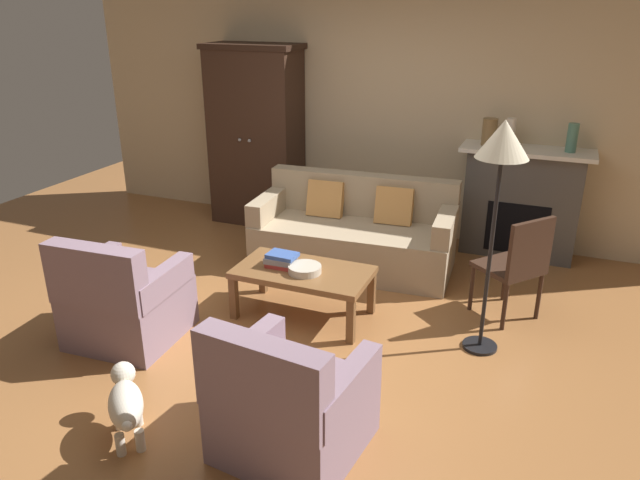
% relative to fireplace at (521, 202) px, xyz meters
% --- Properties ---
extents(ground_plane, '(9.60, 9.60, 0.00)m').
position_rel_fireplace_xyz_m(ground_plane, '(-1.55, -2.30, -0.57)').
color(ground_plane, '#9E6638').
extents(back_wall, '(7.20, 0.10, 2.80)m').
position_rel_fireplace_xyz_m(back_wall, '(-1.55, 0.25, 0.83)').
color(back_wall, beige).
rests_on(back_wall, ground).
extents(fireplace, '(1.26, 0.48, 1.12)m').
position_rel_fireplace_xyz_m(fireplace, '(0.00, 0.00, 0.00)').
color(fireplace, '#4C4947').
rests_on(fireplace, ground).
extents(armoire, '(1.06, 0.57, 2.03)m').
position_rel_fireplace_xyz_m(armoire, '(-2.95, -0.08, 0.45)').
color(armoire, '#382319').
rests_on(armoire, ground).
extents(couch, '(1.97, 0.97, 0.86)m').
position_rel_fireplace_xyz_m(couch, '(-1.46, -0.89, -0.25)').
color(couch, tan).
rests_on(couch, ground).
extents(coffee_table, '(1.10, 0.60, 0.42)m').
position_rel_fireplace_xyz_m(coffee_table, '(-1.52, -2.03, -0.20)').
color(coffee_table, brown).
rests_on(coffee_table, ground).
extents(fruit_bowl, '(0.27, 0.27, 0.06)m').
position_rel_fireplace_xyz_m(fruit_bowl, '(-1.48, -2.08, -0.12)').
color(fruit_bowl, beige).
rests_on(fruit_bowl, coffee_table).
extents(book_stack, '(0.26, 0.19, 0.12)m').
position_rel_fireplace_xyz_m(book_stack, '(-1.70, -2.04, -0.09)').
color(book_stack, '#B73833').
rests_on(book_stack, coffee_table).
extents(mantel_vase_bronze, '(0.15, 0.15, 0.27)m').
position_rel_fireplace_xyz_m(mantel_vase_bronze, '(-0.38, -0.02, 0.68)').
color(mantel_vase_bronze, olive).
rests_on(mantel_vase_bronze, fireplace).
extents(mantel_vase_cream, '(0.09, 0.09, 0.28)m').
position_rel_fireplace_xyz_m(mantel_vase_cream, '(-0.18, -0.02, 0.69)').
color(mantel_vase_cream, beige).
rests_on(mantel_vase_cream, fireplace).
extents(mantel_vase_jade, '(0.10, 0.10, 0.27)m').
position_rel_fireplace_xyz_m(mantel_vase_jade, '(0.38, -0.02, 0.69)').
color(mantel_vase_jade, slate).
rests_on(mantel_vase_jade, fireplace).
extents(armchair_near_left, '(0.82, 0.81, 0.88)m').
position_rel_fireplace_xyz_m(armchair_near_left, '(-2.63, -2.89, -0.25)').
color(armchair_near_left, gray).
rests_on(armchair_near_left, ground).
extents(armchair_near_right, '(0.85, 0.85, 0.88)m').
position_rel_fireplace_xyz_m(armchair_near_right, '(-0.93, -3.55, -0.25)').
color(armchair_near_right, gray).
rests_on(armchair_near_right, ground).
extents(side_chair_wooden, '(0.62, 0.62, 0.90)m').
position_rel_fireplace_xyz_m(side_chair_wooden, '(0.10, -1.43, -0.06)').
color(side_chair_wooden, '#382319').
rests_on(side_chair_wooden, ground).
extents(floor_lamp, '(0.36, 0.36, 1.73)m').
position_rel_fireplace_xyz_m(floor_lamp, '(-0.07, -1.98, 0.93)').
color(floor_lamp, black).
rests_on(floor_lamp, ground).
extents(dog, '(0.44, 0.47, 0.39)m').
position_rel_fireplace_xyz_m(dog, '(-1.89, -3.80, -0.32)').
color(dog, beige).
rests_on(dog, ground).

